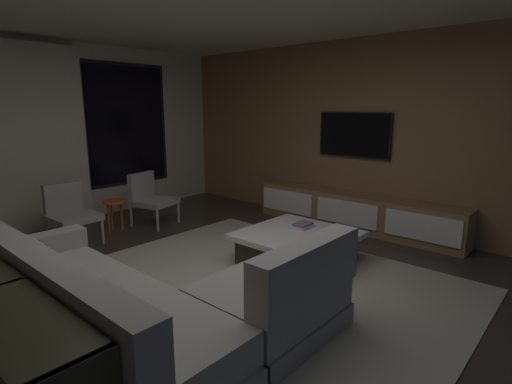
# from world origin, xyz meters

# --- Properties ---
(floor) EXTENTS (9.20, 9.20, 0.00)m
(floor) POSITION_xyz_m (0.00, 0.00, 0.00)
(floor) COLOR #332B26
(back_wall_with_window) EXTENTS (6.60, 0.30, 2.70)m
(back_wall_with_window) POSITION_xyz_m (-0.06, 3.62, 1.34)
(back_wall_with_window) COLOR beige
(back_wall_with_window) RESTS_ON floor
(media_wall) EXTENTS (0.12, 7.80, 2.70)m
(media_wall) POSITION_xyz_m (3.06, 0.00, 1.35)
(media_wall) COLOR #8E6642
(media_wall) RESTS_ON floor
(area_rug) EXTENTS (3.20, 3.80, 0.01)m
(area_rug) POSITION_xyz_m (0.35, -0.10, 0.01)
(area_rug) COLOR #ADA391
(area_rug) RESTS_ON floor
(sectional_couch) EXTENTS (1.98, 2.50, 0.82)m
(sectional_couch) POSITION_xyz_m (-0.87, -0.13, 0.29)
(sectional_couch) COLOR gray
(sectional_couch) RESTS_ON floor
(coffee_table) EXTENTS (1.16, 1.16, 0.36)m
(coffee_table) POSITION_xyz_m (1.17, -0.05, 0.19)
(coffee_table) COLOR #322C1B
(coffee_table) RESTS_ON floor
(book_stack_on_coffee_table) EXTENTS (0.25, 0.20, 0.05)m
(book_stack_on_coffee_table) POSITION_xyz_m (1.38, 0.03, 0.38)
(book_stack_on_coffee_table) COLOR #C4B1CB
(book_stack_on_coffee_table) RESTS_ON coffee_table
(accent_chair_near_window) EXTENTS (0.66, 0.68, 0.78)m
(accent_chair_near_window) POSITION_xyz_m (0.96, 2.52, 0.43)
(accent_chair_near_window) COLOR #B2ADA0
(accent_chair_near_window) RESTS_ON floor
(accent_chair_by_curtain) EXTENTS (0.56, 0.58, 0.78)m
(accent_chair_by_curtain) POSITION_xyz_m (-0.22, 2.56, 0.43)
(accent_chair_by_curtain) COLOR #B2ADA0
(accent_chair_by_curtain) RESTS_ON floor
(side_stool) EXTENTS (0.32, 0.32, 0.46)m
(side_stool) POSITION_xyz_m (0.40, 2.56, 0.37)
(side_stool) COLOR #BF4C1E
(side_stool) RESTS_ON floor
(media_console) EXTENTS (0.46, 3.10, 0.52)m
(media_console) POSITION_xyz_m (2.77, 0.05, 0.25)
(media_console) COLOR #8E6642
(media_console) RESTS_ON floor
(mounted_tv) EXTENTS (0.05, 1.12, 0.65)m
(mounted_tv) POSITION_xyz_m (2.95, 0.25, 1.35)
(mounted_tv) COLOR black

